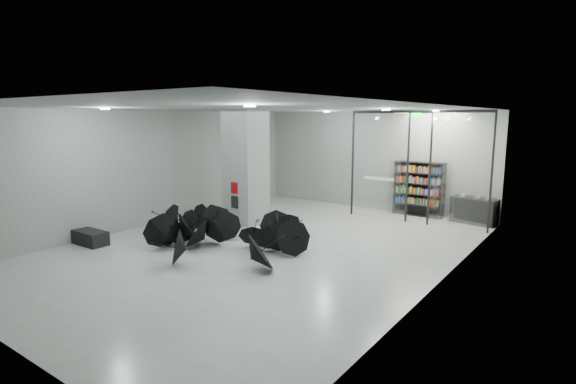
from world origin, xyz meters
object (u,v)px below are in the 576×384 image
Objects in this scene: bookshelf at (419,189)px; shop_counter at (474,211)px; bench at (89,237)px; umbrella_cluster at (224,236)px; column at (246,167)px.

bookshelf reaches higher than shop_counter.
umbrella_cluster is (3.45, 2.17, 0.10)m from bench.
umbrella_cluster is at bearing 31.84° from bench.
bookshelf is (4.60, 4.75, -0.96)m from column.
column is 3.50m from umbrella_cluster.
bench is at bearing -122.65° from bookshelf.
column is 3.08× the size of bench.
umbrella_cluster is (-5.23, -7.35, -0.15)m from shop_counter.
bookshelf is (6.60, 9.61, 0.84)m from bench.
bench is at bearing -122.11° from shop_counter.
bookshelf is 8.11m from umbrella_cluster.
shop_counter is (2.08, -0.09, -0.58)m from bookshelf.
column is 0.71× the size of umbrella_cluster.
bookshelf is at bearing 67.09° from umbrella_cluster.
bookshelf is at bearing 45.93° from column.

